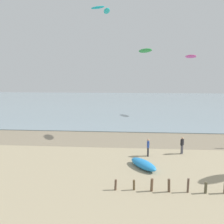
{
  "coord_description": "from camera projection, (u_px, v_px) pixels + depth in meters",
  "views": [
    {
      "loc": [
        2.69,
        -6.62,
        7.82
      ],
      "look_at": [
        1.21,
        11.69,
        4.99
      ],
      "focal_mm": 39.5,
      "sensor_mm": 36.0,
      "label": 1
    }
  ],
  "objects": [
    {
      "name": "kite_aloft_1",
      "position": [
        98.0,
        7.0,
        43.34
      ],
      "size": [
        2.89,
        1.91,
        0.74
      ],
      "primitive_type": "ellipsoid",
      "rotation": [
        -0.4,
        0.0,
        2.76
      ],
      "color": "#19B2B7"
    },
    {
      "name": "kite_aloft_0",
      "position": [
        145.0,
        51.0,
        30.62
      ],
      "size": [
        2.21,
        3.07,
        0.59
      ],
      "primitive_type": "ellipsoid",
      "rotation": [
        0.14,
        0.0,
        2.04
      ],
      "color": "green"
    },
    {
      "name": "kite_aloft_4",
      "position": [
        107.0,
        11.0,
        27.36
      ],
      "size": [
        1.01,
        2.26,
        0.51
      ],
      "primitive_type": "ellipsoid",
      "rotation": [
        0.24,
        0.0,
        4.83
      ],
      "color": "#19B2B7"
    },
    {
      "name": "wet_sand_strip",
      "position": [
        109.0,
        139.0,
        30.01
      ],
      "size": [
        120.0,
        7.13,
        0.01
      ],
      "primitive_type": "cube",
      "color": "gray",
      "rests_on": "ground"
    },
    {
      "name": "person_mid_beach",
      "position": [
        182.0,
        145.0,
        24.31
      ],
      "size": [
        0.38,
        0.49,
        1.71
      ],
      "color": "#4C4C56",
      "rests_on": "ground"
    },
    {
      "name": "grounded_kite",
      "position": [
        143.0,
        164.0,
        20.74
      ],
      "size": [
        2.7,
        3.3,
        0.64
      ],
      "primitive_type": "ellipsoid",
      "rotation": [
        0.0,
        0.0,
        5.29
      ],
      "color": "#2384D1",
      "rests_on": "ground"
    },
    {
      "name": "sea",
      "position": [
        122.0,
        103.0,
        68.0
      ],
      "size": [
        160.0,
        70.0,
        0.1
      ],
      "primitive_type": "cube",
      "color": "#7F939E",
      "rests_on": "ground"
    },
    {
      "name": "person_nearest_camera",
      "position": [
        148.0,
        147.0,
        23.62
      ],
      "size": [
        0.24,
        0.57,
        1.71
      ],
      "color": "#232328",
      "rests_on": "ground"
    },
    {
      "name": "kite_aloft_5",
      "position": [
        191.0,
        56.0,
        45.96
      ],
      "size": [
        2.28,
        3.38,
        0.85
      ],
      "primitive_type": "ellipsoid",
      "rotation": [
        0.38,
        0.0,
        1.97
      ],
      "color": "#E54C99"
    }
  ]
}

